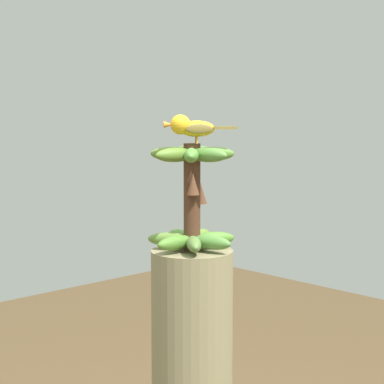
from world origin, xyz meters
name	(u,v)px	position (x,y,z in m)	size (l,w,h in m)	color
banana_bunch	(192,197)	(0.00, 0.00, 1.41)	(0.26, 0.25, 0.30)	#4C2D1E
perched_bird	(191,127)	(-0.01, 0.01, 1.60)	(0.14, 0.17, 0.08)	#C68933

